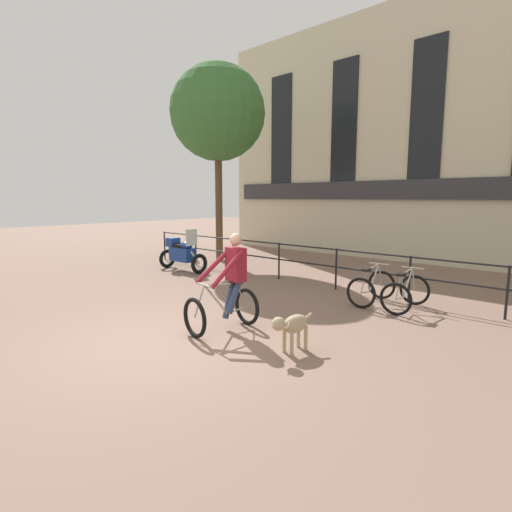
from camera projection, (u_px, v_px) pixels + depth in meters
ground_plane at (163, 343)px, 6.40m from camera, size 60.00×60.00×0.00m
canal_railing at (336, 262)px, 10.08m from camera, size 15.05×0.05×1.05m
building_facade at (429, 132)px, 13.73m from camera, size 18.00×0.72×9.13m
cyclist_with_bike at (228, 287)px, 6.99m from camera, size 0.83×1.25×1.70m
dog at (292, 325)px, 5.96m from camera, size 0.28×0.89×0.61m
parked_motorcycle at (182, 253)px, 12.70m from camera, size 1.74×0.67×1.35m
parked_bicycle_near_lamp at (372, 287)px, 8.77m from camera, size 0.70×1.14×0.86m
parked_bicycle_mid_left at (406, 293)px, 8.26m from camera, size 0.70×1.13×0.86m
tree_canalside_left at (218, 113)px, 14.28m from camera, size 3.41×3.41×7.04m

